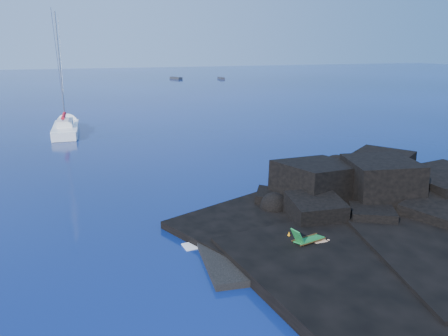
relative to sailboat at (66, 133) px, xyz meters
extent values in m
plane|color=black|center=(5.87, -38.62, 0.00)|extent=(400.00, 400.00, 0.00)
cube|color=black|center=(10.37, -38.12, 0.00)|extent=(9.08, 6.86, 0.70)
cube|color=white|center=(12.25, -38.84, 0.37)|extent=(1.80, 0.86, 0.05)
cone|color=orange|center=(11.04, -37.66, 0.61)|extent=(0.39, 0.39, 0.52)
cube|color=#292A2F|center=(34.34, 82.90, 0.00)|extent=(3.29, 5.17, 0.66)
cube|color=#2A2A2F|center=(48.02, 77.96, 0.00)|extent=(1.72, 4.45, 0.58)
camera|label=1|loc=(0.37, -56.88, 10.56)|focal=35.00mm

